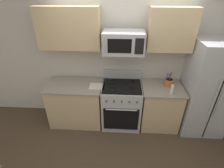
{
  "coord_description": "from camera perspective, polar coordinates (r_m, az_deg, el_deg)",
  "views": [
    {
      "loc": [
        -0.03,
        -2.15,
        2.62
      ],
      "look_at": [
        -0.18,
        0.5,
        1.03
      ],
      "focal_mm": 27.31,
      "sensor_mm": 36.0,
      "label": 1
    }
  ],
  "objects": [
    {
      "name": "cutting_board",
      "position": [
        3.26,
        -5.03,
        -0.73
      ],
      "size": [
        0.29,
        0.23,
        0.02
      ],
      "primitive_type": "cube",
      "rotation": [
        0.0,
        0.0,
        0.02
      ],
      "color": "silver",
      "rests_on": "counter_left"
    },
    {
      "name": "upper_cabinets_left",
      "position": [
        3.17,
        -14.14,
        17.76
      ],
      "size": [
        1.08,
        0.34,
        0.71
      ],
      "color": "tan"
    },
    {
      "name": "microwave",
      "position": [
        2.94,
        3.86,
        13.75
      ],
      "size": [
        0.69,
        0.44,
        0.37
      ],
      "color": "#B2B5BA"
    },
    {
      "name": "ground_plane",
      "position": [
        3.39,
        2.77,
        -19.69
      ],
      "size": [
        16.0,
        16.0,
        0.0
      ],
      "primitive_type": "plane",
      "color": "#473828"
    },
    {
      "name": "range_oven",
      "position": [
        3.52,
        3.13,
        -6.78
      ],
      "size": [
        0.76,
        0.69,
        1.09
      ],
      "color": "#B2B5BA",
      "rests_on": "ground"
    },
    {
      "name": "counter_right",
      "position": [
        3.62,
        15.64,
        -7.2
      ],
      "size": [
        0.78,
        0.65,
        0.91
      ],
      "color": "tan",
      "rests_on": "ground"
    },
    {
      "name": "utensil_crock",
      "position": [
        3.42,
        18.42,
        0.67
      ],
      "size": [
        0.16,
        0.16,
        0.27
      ],
      "color": "#D1662D",
      "rests_on": "counter_right"
    },
    {
      "name": "upper_cabinets_right",
      "position": [
        3.14,
        19.09,
        16.93
      ],
      "size": [
        0.77,
        0.34,
        0.71
      ],
      "color": "tan"
    },
    {
      "name": "wall_back",
      "position": [
        3.44,
        3.6,
        8.29
      ],
      "size": [
        8.0,
        0.1,
        2.6
      ],
      "primitive_type": "cube",
      "color": "beige",
      "rests_on": "ground"
    },
    {
      "name": "bottle_vinegar",
      "position": [
        3.17,
        19.47,
        -1.53
      ],
      "size": [
        0.06,
        0.06,
        0.23
      ],
      "color": "silver",
      "rests_on": "counter_right"
    },
    {
      "name": "counter_left",
      "position": [
        3.64,
        -11.84,
        -6.35
      ],
      "size": [
        1.09,
        0.65,
        0.91
      ],
      "color": "tan",
      "rests_on": "ground"
    },
    {
      "name": "refrigerator",
      "position": [
        3.63,
        29.29,
        -1.44
      ],
      "size": [
        0.8,
        0.76,
        1.83
      ],
      "color": "#B2B5BA",
      "rests_on": "ground"
    }
  ]
}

